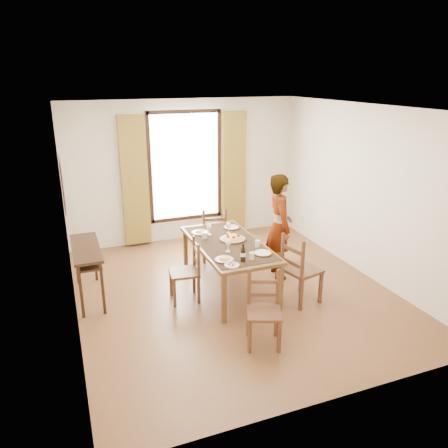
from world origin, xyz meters
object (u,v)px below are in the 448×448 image
object	(u,v)px
man	(279,226)
dining_table	(228,246)
console_table	(86,254)
pasta_platter	(233,237)

from	to	relation	value
man	dining_table	bearing A→B (deg)	109.76
console_table	pasta_platter	distance (m)	2.14
console_table	pasta_platter	size ratio (longest dim) A/B	3.00
console_table	dining_table	world-z (taller)	console_table
dining_table	man	xyz separation A→B (m)	(0.92, 0.14, 0.15)
console_table	man	size ratio (longest dim) A/B	0.71
man	pasta_platter	world-z (taller)	man
console_table	pasta_platter	world-z (taller)	pasta_platter
console_table	pasta_platter	xyz separation A→B (m)	(2.10, -0.39, 0.12)
console_table	dining_table	xyz separation A→B (m)	(2.00, -0.47, 0.01)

